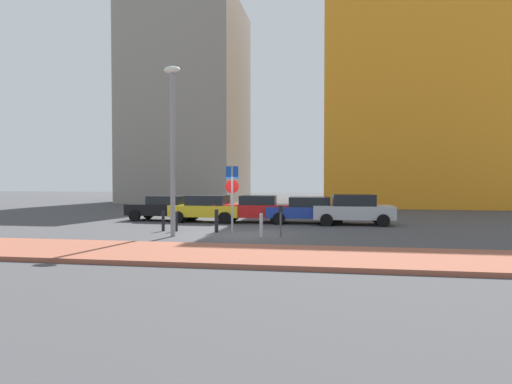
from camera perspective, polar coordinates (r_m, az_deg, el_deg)
ground_plane at (r=19.21m, az=-1.91°, el=-5.51°), size 120.00×120.00×0.00m
sidewalk_brick at (r=14.00m, az=-6.34°, el=-7.91°), size 40.00×3.69×0.14m
parked_car_black at (r=26.17m, az=-11.59°, el=-1.98°), size 4.37×2.12×1.43m
parked_car_yellow at (r=24.97m, az=-6.35°, el=-2.05°), size 4.01×2.09×1.49m
parked_car_red at (r=24.57m, az=-0.32°, el=-2.12°), size 4.22×2.24×1.50m
parked_car_blue at (r=24.20m, az=6.70°, el=-2.25°), size 4.51×2.23×1.43m
parked_car_silver at (r=23.81m, az=12.38°, el=-2.16°), size 4.24×2.25×1.60m
parking_sign_post at (r=19.67m, az=-3.09°, el=0.18°), size 0.60×0.14×3.00m
parking_meter at (r=18.55m, az=3.19°, el=-3.13°), size 0.18×0.14×1.30m
street_lamp at (r=18.87m, az=-10.71°, el=7.00°), size 0.70×0.36×7.08m
traffic_bollard_near at (r=20.69m, az=-10.22°, el=-3.79°), size 0.13×0.13×0.88m
traffic_bollard_mid at (r=18.24m, az=0.67°, el=-4.33°), size 0.14×0.14×0.99m
traffic_bollard_far at (r=20.89m, az=-11.86°, el=-3.69°), size 0.14×0.14×0.93m
traffic_bollard_edge at (r=20.01m, az=-5.11°, el=-3.72°), size 0.17×0.17×1.04m
building_colorful_midrise at (r=45.09m, az=20.60°, el=13.73°), size 17.74×13.75×23.82m
building_under_construction at (r=49.97m, az=-8.67°, el=11.21°), size 11.51×12.65×21.42m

